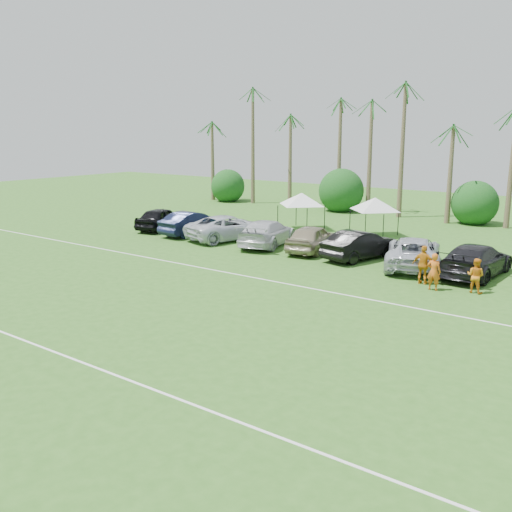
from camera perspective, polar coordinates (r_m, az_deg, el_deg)
The scene contains 25 objects.
field_lines at distance 26.10m, azimuth -11.65°, elevation -4.17°, with size 80.00×12.10×0.01m.
palm_tree_0 at distance 61.88m, azimuth -4.87°, elevation 12.61°, with size 2.40×2.40×8.90m.
palm_tree_1 at distance 58.72m, azimuth -1.11°, elevation 13.50°, with size 2.40×2.40×9.90m.
palm_tree_2 at distance 55.83m, azimuth 3.09°, elevation 14.42°, with size 2.40×2.40×10.90m.
palm_tree_3 at distance 53.77m, azimuth 6.80°, elevation 15.33°, with size 2.40×2.40×11.90m.
palm_tree_4 at distance 51.83m, azimuth 10.65°, elevation 12.45°, with size 2.40×2.40×8.90m.
palm_tree_5 at distance 50.21m, azimuth 14.91°, elevation 13.25°, with size 2.40×2.40×9.90m.
palm_tree_6 at distance 48.88m, azimuth 19.45°, elevation 14.01°, with size 2.40×2.40×10.90m.
palm_tree_7 at distance 47.86m, azimuth 24.24°, elevation 14.70°, with size 2.40×2.40×11.90m.
bush_tree_0 at distance 60.99m, azimuth -2.00°, elevation 7.30°, with size 4.00×4.00×4.00m.
bush_tree_1 at distance 53.91m, azimuth 8.96°, elevation 6.46°, with size 4.00×4.00×4.00m.
bush_tree_2 at distance 49.56m, azimuth 21.38°, elevation 5.22°, with size 4.00×4.00×4.00m.
sideline_player_a at distance 27.94m, azimuth 17.35°, elevation -1.51°, with size 0.65×0.43×1.78m, color orange.
sideline_player_b at distance 28.13m, azimuth 21.10°, elevation -1.84°, with size 0.79×0.62×1.63m, color orange.
sideline_player_c at distance 28.87m, azimuth 16.42°, elevation -0.86°, with size 1.12×0.47×1.92m, color orange.
canopy_tent_left at distance 42.88m, azimuth 4.60°, elevation 6.31°, with size 3.97×3.97×3.22m.
canopy_tent_right at distance 40.93m, azimuth 11.84°, elevation 5.74°, with size 3.92×3.92×3.18m.
parked_car_0 at distance 43.48m, azimuth -9.42°, elevation 3.72°, with size 1.98×4.93×1.68m, color black.
parked_car_1 at distance 41.06m, azimuth -6.40°, elevation 3.30°, with size 1.78×5.10×1.68m, color black.
parked_car_2 at distance 38.98m, azimuth -2.76°, elevation 2.86°, with size 2.79×6.04×1.68m, color silver.
parked_car_3 at distance 36.95m, azimuth 1.13°, elevation 2.34°, with size 2.35×5.79×1.68m, color silver.
parked_car_4 at distance 35.30m, azimuth 5.63°, elevation 1.79°, with size 1.98×4.93×1.68m, color gray.
parked_car_5 at distance 33.67m, azimuth 10.35°, elevation 1.12°, with size 1.78×5.10×1.68m, color black.
parked_car_6 at distance 32.23m, azimuth 15.46°, elevation 0.35°, with size 2.79×6.04×1.68m, color #B8BBC6.
parked_car_7 at distance 31.35m, azimuth 21.15°, elevation -0.38°, with size 2.35×5.79×1.68m, color black.
Camera 1 is at (18.77, -8.56, 7.42)m, focal length 40.00 mm.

